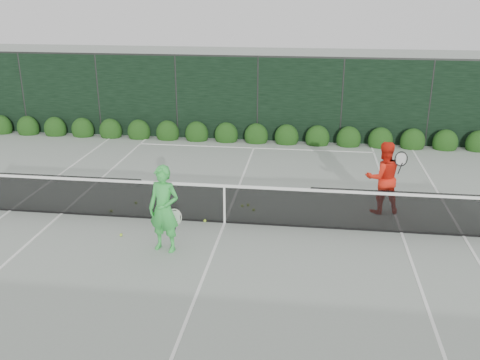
# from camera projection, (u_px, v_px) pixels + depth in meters

# --- Properties ---
(ground) EXTENTS (80.00, 80.00, 0.00)m
(ground) POSITION_uv_depth(u_px,v_px,m) (225.00, 223.00, 12.78)
(ground) COLOR gray
(ground) RESTS_ON ground
(tennis_net) EXTENTS (12.90, 0.10, 1.07)m
(tennis_net) POSITION_uv_depth(u_px,v_px,m) (223.00, 202.00, 12.60)
(tennis_net) COLOR black
(tennis_net) RESTS_ON ground
(player_woman) EXTENTS (0.77, 0.60, 1.88)m
(player_woman) POSITION_uv_depth(u_px,v_px,m) (164.00, 209.00, 11.17)
(player_woman) COLOR green
(player_woman) RESTS_ON ground
(player_man) EXTENTS (1.02, 0.88, 1.82)m
(player_man) POSITION_uv_depth(u_px,v_px,m) (383.00, 177.00, 13.11)
(player_man) COLOR red
(player_man) RESTS_ON ground
(court_lines) EXTENTS (11.03, 23.83, 0.01)m
(court_lines) POSITION_uv_depth(u_px,v_px,m) (225.00, 223.00, 12.78)
(court_lines) COLOR white
(court_lines) RESTS_ON ground
(windscreen_fence) EXTENTS (32.00, 21.07, 3.06)m
(windscreen_fence) POSITION_uv_depth(u_px,v_px,m) (200.00, 208.00, 9.74)
(windscreen_fence) COLOR black
(windscreen_fence) RESTS_ON ground
(hedge_row) EXTENTS (31.66, 0.65, 0.94)m
(hedge_row) POSITION_uv_depth(u_px,v_px,m) (256.00, 136.00, 19.37)
(hedge_row) COLOR #11330E
(hedge_row) RESTS_ON ground
(tennis_balls) EXTENTS (3.60, 2.22, 0.07)m
(tennis_balls) POSITION_uv_depth(u_px,v_px,m) (189.00, 212.00, 13.29)
(tennis_balls) COLOR #B0DE31
(tennis_balls) RESTS_ON ground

